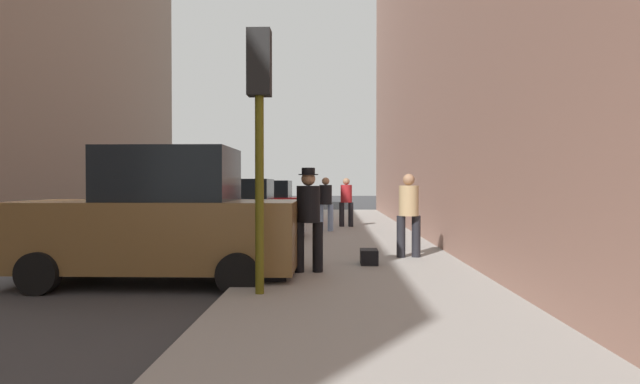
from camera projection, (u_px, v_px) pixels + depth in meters
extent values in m
plane|color=#38383A|center=(38.00, 272.00, 9.29)|extent=(120.00, 120.00, 0.00)
cube|color=gray|center=(360.00, 270.00, 9.13)|extent=(4.00, 40.00, 0.15)
cube|color=brown|center=(159.00, 234.00, 8.30)|extent=(4.60, 1.85, 1.10)
cube|color=black|center=(170.00, 175.00, 8.28)|extent=(2.07, 1.57, 0.90)
cylinder|color=black|center=(96.00, 256.00, 9.26)|extent=(0.64, 0.22, 0.64)
cylinder|color=black|center=(38.00, 273.00, 7.42)|extent=(0.64, 0.22, 0.64)
cylinder|color=black|center=(257.00, 256.00, 9.19)|extent=(0.64, 0.22, 0.64)
cylinder|color=black|center=(238.00, 274.00, 7.35)|extent=(0.64, 0.22, 0.64)
cube|color=#B7BABF|center=(230.00, 218.00, 14.02)|extent=(4.21, 1.86, 0.84)
cube|color=black|center=(237.00, 191.00, 14.00)|extent=(1.90, 1.57, 0.70)
cylinder|color=black|center=(192.00, 228.00, 14.98)|extent=(0.64, 0.22, 0.64)
cylinder|color=black|center=(171.00, 234.00, 13.14)|extent=(0.64, 0.22, 0.64)
cylinder|color=black|center=(282.00, 228.00, 14.90)|extent=(0.64, 0.22, 0.64)
cylinder|color=black|center=(274.00, 235.00, 13.06)|extent=(0.64, 0.22, 0.64)
cube|color=#B2191E|center=(262.00, 207.00, 20.33)|extent=(4.24, 1.93, 0.84)
cube|color=black|center=(267.00, 189.00, 20.30)|extent=(1.92, 1.60, 0.70)
cylinder|color=black|center=(234.00, 215.00, 21.32)|extent=(0.64, 0.23, 0.64)
cylinder|color=black|center=(224.00, 218.00, 19.48)|extent=(0.64, 0.23, 0.64)
cylinder|color=black|center=(298.00, 215.00, 21.19)|extent=(0.64, 0.23, 0.64)
cylinder|color=black|center=(293.00, 218.00, 19.35)|extent=(0.64, 0.23, 0.64)
cylinder|color=red|center=(299.00, 224.00, 15.16)|extent=(0.22, 0.22, 0.55)
sphere|color=red|center=(299.00, 213.00, 15.15)|extent=(0.20, 0.20, 0.20)
cylinder|color=red|center=(293.00, 223.00, 15.16)|extent=(0.10, 0.09, 0.09)
cylinder|color=red|center=(304.00, 223.00, 15.15)|extent=(0.10, 0.09, 0.09)
cylinder|color=#514C0F|center=(259.00, 162.00, 6.79)|extent=(0.12, 0.12, 3.60)
cube|color=black|center=(259.00, 63.00, 6.77)|extent=(0.32, 0.24, 0.90)
sphere|color=red|center=(261.00, 45.00, 6.90)|extent=(0.14, 0.14, 0.14)
sphere|color=yellow|center=(261.00, 65.00, 6.90)|extent=(0.14, 0.14, 0.14)
sphere|color=green|center=(261.00, 85.00, 6.91)|extent=(0.14, 0.14, 0.14)
cylinder|color=black|center=(318.00, 247.00, 8.50)|extent=(0.20, 0.20, 0.85)
cylinder|color=black|center=(299.00, 247.00, 8.48)|extent=(0.20, 0.20, 0.85)
cylinder|color=black|center=(308.00, 204.00, 8.48)|extent=(0.43, 0.43, 0.62)
sphere|color=#997051|center=(308.00, 179.00, 8.47)|extent=(0.24, 0.24, 0.24)
cylinder|color=black|center=(308.00, 175.00, 8.47)|extent=(0.34, 0.34, 0.02)
cylinder|color=black|center=(308.00, 171.00, 8.47)|extent=(0.23, 0.23, 0.11)
cylinder|color=black|center=(401.00, 237.00, 10.19)|extent=(0.21, 0.21, 0.85)
cylinder|color=black|center=(416.00, 236.00, 10.23)|extent=(0.21, 0.21, 0.85)
cylinder|color=tan|center=(409.00, 201.00, 10.20)|extent=(0.46, 0.46, 0.62)
sphere|color=#997051|center=(409.00, 180.00, 10.19)|extent=(0.24, 0.24, 0.24)
cylinder|color=black|center=(351.00, 215.00, 17.51)|extent=(0.20, 0.20, 0.85)
cylinder|color=black|center=(342.00, 214.00, 17.56)|extent=(0.20, 0.20, 0.85)
cylinder|color=#A51E23|center=(346.00, 194.00, 17.53)|extent=(0.45, 0.45, 0.62)
sphere|color=#997051|center=(346.00, 181.00, 17.52)|extent=(0.24, 0.24, 0.24)
cylinder|color=#728CB2|center=(321.00, 218.00, 15.89)|extent=(0.20, 0.20, 0.85)
cylinder|color=#728CB2|center=(331.00, 218.00, 15.84)|extent=(0.20, 0.20, 0.85)
cylinder|color=black|center=(326.00, 195.00, 15.85)|extent=(0.45, 0.45, 0.62)
sphere|color=#997051|center=(326.00, 181.00, 15.85)|extent=(0.24, 0.24, 0.24)
cube|color=black|center=(274.00, 257.00, 7.87)|extent=(0.44, 0.61, 0.68)
cylinder|color=#333333|center=(274.00, 225.00, 7.86)|extent=(0.02, 0.02, 0.36)
cube|color=black|center=(369.00, 257.00, 9.31)|extent=(0.32, 0.44, 0.28)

